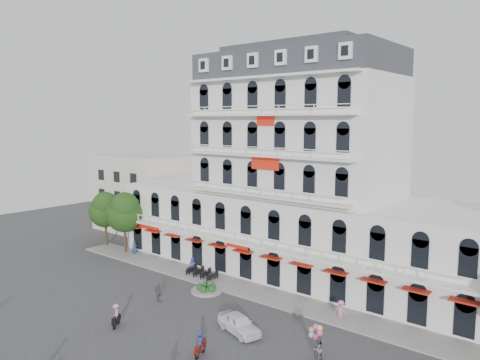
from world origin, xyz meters
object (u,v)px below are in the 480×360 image
(parked_car, at_px, (239,324))
(rider_center, at_px, (116,315))
(rider_east, at_px, (200,344))
(balloon_vendor, at_px, (317,343))

(parked_car, relative_size, rider_center, 2.28)
(rider_east, xyz_separation_m, rider_center, (-9.03, -0.90, 0.11))
(balloon_vendor, bearing_deg, parked_car, -178.33)
(parked_car, xyz_separation_m, rider_east, (0.20, -4.82, 0.15))
(rider_east, distance_m, rider_center, 9.08)
(rider_center, height_order, balloon_vendor, balloon_vendor)
(parked_car, height_order, rider_east, rider_east)
(balloon_vendor, bearing_deg, rider_center, -159.72)
(rider_center, bearing_deg, balloon_vendor, 74.25)
(rider_center, xyz_separation_m, balloon_vendor, (16.05, 5.93, 0.22))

